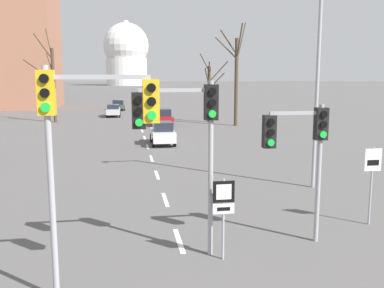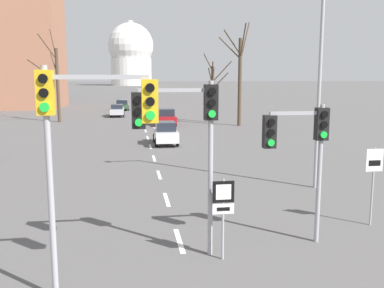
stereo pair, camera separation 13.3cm
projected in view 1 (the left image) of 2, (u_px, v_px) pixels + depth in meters
lane_stripe_1 at (179, 241)px, 13.20m from camera, size 0.16×2.00×0.01m
lane_stripe_2 at (165, 200)px, 17.59m from camera, size 0.16×2.00×0.01m
lane_stripe_3 at (157, 175)px, 21.98m from camera, size 0.16×2.00×0.01m
lane_stripe_4 at (151, 158)px, 26.37m from camera, size 0.16×2.00×0.01m
lane_stripe_5 at (148, 147)px, 30.76m from camera, size 0.16×2.00×0.01m
lane_stripe_6 at (145, 138)px, 35.15m from camera, size 0.16×2.00×0.01m
lane_stripe_7 at (142, 131)px, 39.54m from camera, size 0.16×2.00×0.01m
lane_stripe_8 at (140, 125)px, 43.93m from camera, size 0.16×2.00×0.01m
lane_stripe_9 at (139, 121)px, 48.32m from camera, size 0.16×2.00×0.01m
lane_stripe_10 at (138, 117)px, 52.71m from camera, size 0.16×2.00×0.01m
traffic_signal_centre_tall at (186, 125)px, 11.51m from camera, size 2.31×0.34×4.91m
traffic_signal_near_left at (84, 124)px, 9.31m from camera, size 2.58×0.34×5.26m
traffic_signal_near_right at (302, 140)px, 12.60m from camera, size 1.95×0.34×4.22m
route_sign_post at (224, 206)px, 11.64m from camera, size 0.60×0.08×2.28m
speed_limit_sign at (372, 172)px, 14.38m from camera, size 0.60×0.08×2.69m
street_lamp_right at (311, 55)px, 18.60m from camera, size 2.15×0.36×9.88m
sedan_near_left at (113, 110)px, 53.55m from camera, size 1.75×4.36×1.52m
sedan_near_right at (163, 117)px, 44.10m from camera, size 1.89×4.41×1.72m
sedan_mid_centre at (163, 133)px, 31.68m from camera, size 1.71×3.84×1.70m
sedan_far_left at (118, 105)px, 63.71m from camera, size 1.96×4.52×1.54m
bare_tree_right_near at (210, 90)px, 46.71m from camera, size 2.98×1.70×7.49m
bare_tree_left_far at (52, 80)px, 46.43m from camera, size 2.83×4.34×10.27m
bare_tree_right_far at (236, 76)px, 43.11m from camera, size 3.42×4.71×10.49m
capitol_dome at (126, 54)px, 229.78m from camera, size 24.17×24.17×34.15m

